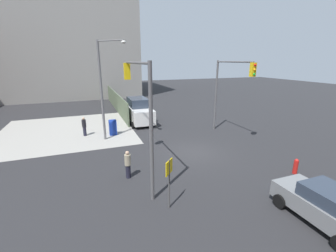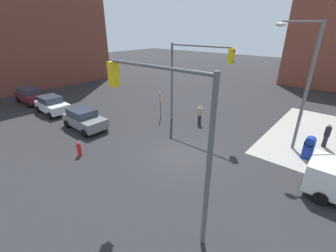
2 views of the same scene
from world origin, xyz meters
TOP-DOWN VIEW (x-y plane):
  - ground_plane at (0.00, 0.00)m, footprint 120.00×120.00m
  - sidewalk_corner at (9.00, 9.00)m, footprint 12.00×12.00m
  - construction_fence at (16.88, 3.20)m, footprint 17.77×0.12m
  - building_loft_east at (36.00, 9.24)m, footprint 20.00×24.00m
  - traffic_signal_nw_corner at (-2.42, 4.50)m, footprint 5.46×0.36m
  - traffic_signal_se_corner at (2.61, -4.50)m, footprint 5.01×0.36m
  - street_lamp_corner at (4.94, 5.54)m, footprint 2.10×1.96m
  - warning_sign_two_way at (-5.40, 3.99)m, footprint 0.48×0.48m
  - mailbox_blue at (6.20, 5.00)m, footprint 0.56×0.64m
  - fire_hydrant at (-5.00, -4.20)m, footprint 0.26×0.26m
  - sedan_gray at (-8.58, -1.66)m, footprint 3.96×2.02m
  - van_white_delivery at (9.49, 1.80)m, footprint 5.40×2.32m
  - pedestrian_crossing at (6.80, 7.40)m, footprint 0.36×0.36m
  - pedestrian_waiting at (-2.00, 5.20)m, footprint 0.36×0.36m

SIDE VIEW (x-z plane):
  - ground_plane at x=0.00m, z-range 0.00..0.00m
  - sidewalk_corner at x=9.00m, z-range 0.00..0.01m
  - fire_hydrant at x=-5.00m, z-range 0.02..0.96m
  - mailbox_blue at x=6.20m, z-range 0.05..1.48m
  - sedan_gray at x=-8.58m, z-range 0.03..1.65m
  - pedestrian_waiting at x=-2.00m, z-range 0.03..1.68m
  - pedestrian_crossing at x=6.80m, z-range 0.03..1.74m
  - construction_fence at x=16.88m, z-range 0.00..2.40m
  - van_white_delivery at x=9.49m, z-range -0.03..2.59m
  - warning_sign_two_way at x=-5.40m, z-range 0.44..2.84m
  - traffic_signal_se_corner at x=2.61m, z-range 1.35..7.85m
  - traffic_signal_nw_corner at x=-2.42m, z-range 1.38..7.88m
  - street_lamp_corner at x=4.94m, z-range 0.70..8.70m
  - building_loft_east at x=36.00m, z-range 0.00..21.11m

